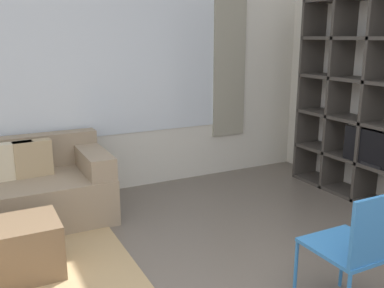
{
  "coord_description": "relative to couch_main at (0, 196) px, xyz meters",
  "views": [
    {
      "loc": [
        -1.24,
        -1.23,
        1.71
      ],
      "look_at": [
        0.32,
        1.82,
        0.85
      ],
      "focal_mm": 40.0,
      "sensor_mm": 36.0,
      "label": 1
    }
  ],
  "objects": [
    {
      "name": "wall_back",
      "position": [
        1.13,
        0.5,
        1.06
      ],
      "size": [
        6.37,
        0.11,
        2.7
      ],
      "color": "silver",
      "rests_on": "ground_plane"
    },
    {
      "name": "couch_main",
      "position": [
        0.0,
        0.0,
        0.0
      ],
      "size": [
        1.98,
        0.9,
        0.77
      ],
      "color": "gray",
      "rests_on": "ground_plane"
    },
    {
      "name": "ottoman",
      "position": [
        0.01,
        -0.99,
        -0.09
      ],
      "size": [
        0.68,
        0.47,
        0.42
      ],
      "color": "brown",
      "rests_on": "ground_plane"
    },
    {
      "name": "folding_chair",
      "position": [
        1.84,
        -2.47,
        0.22
      ],
      "size": [
        0.44,
        0.46,
        0.86
      ],
      "rotation": [
        0.0,
        0.0,
        3.14
      ],
      "color": "#3375B7",
      "rests_on": "ground_plane"
    }
  ]
}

